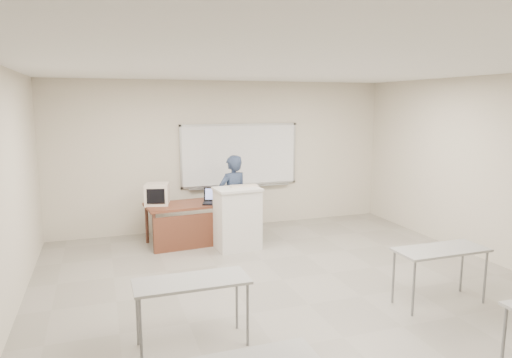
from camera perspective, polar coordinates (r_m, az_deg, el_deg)
name	(u,v)px	position (r m, az deg, el deg)	size (l,w,h in m)	color
floor	(309,305)	(6.11, 6.59, -15.35)	(7.00, 8.00, 0.01)	gray
whiteboard	(240,156)	(9.42, -2.03, 2.91)	(2.48, 0.10, 1.31)	white
student_desks	(369,297)	(4.76, 13.99, -14.10)	(4.40, 2.20, 0.73)	gray
instructor_desk	(191,215)	(8.34, -8.14, -4.44)	(1.56, 0.78, 0.75)	brown
podium	(237,218)	(8.06, -2.34, -4.93)	(0.78, 0.57, 1.10)	silver
crt_monitor	(158,194)	(8.41, -12.19, -1.83)	(0.41, 0.46, 0.39)	beige
laptop	(212,200)	(8.36, -5.47, -2.61)	(0.37, 0.34, 0.27)	black
mouse	(218,200)	(8.57, -4.76, -2.60)	(0.10, 0.06, 0.04)	gray
keyboard	(244,186)	(8.06, -1.50, -0.86)	(0.48, 0.16, 0.03)	beige
presenter	(233,198)	(8.48, -2.91, -2.42)	(0.59, 0.39, 1.62)	black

